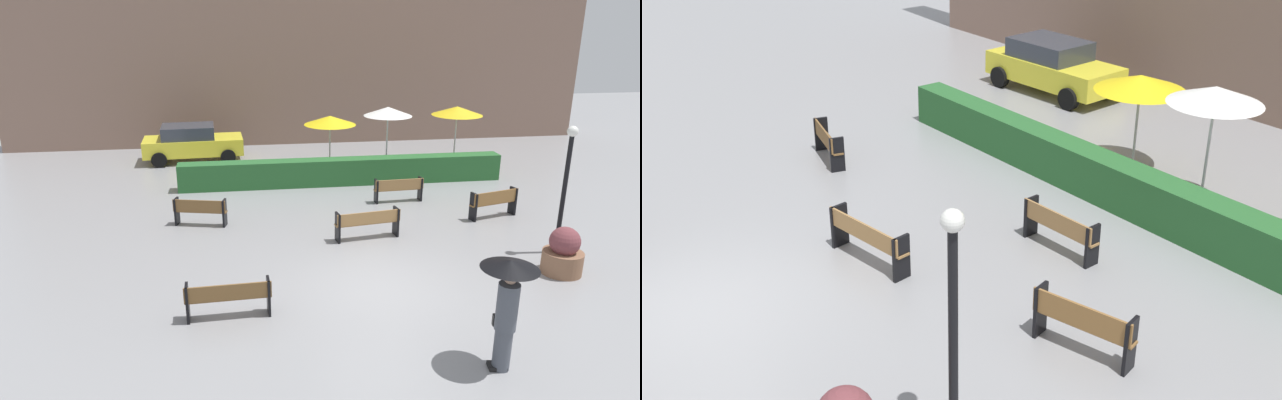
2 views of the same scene
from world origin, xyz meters
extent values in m
plane|color=gray|center=(0.00, 0.00, 0.00)|extent=(60.00, 60.00, 0.00)
cube|color=brown|center=(-3.50, -0.84, 0.46)|extent=(1.83, 0.33, 0.04)
cube|color=brown|center=(-3.49, -0.99, 0.65)|extent=(1.83, 0.11, 0.35)
cube|color=black|center=(-4.35, -0.89, 0.41)|extent=(0.07, 0.36, 0.83)
cube|color=black|center=(-2.65, -0.82, 0.41)|extent=(0.07, 0.36, 0.83)
cube|color=#9E7242|center=(0.39, 3.04, 0.48)|extent=(1.92, 0.53, 0.04)
cube|color=#9E7242|center=(0.41, 2.89, 0.67)|extent=(1.88, 0.31, 0.35)
cube|color=black|center=(-0.49, 2.90, 0.43)|extent=(0.11, 0.37, 0.85)
cube|color=black|center=(1.27, 3.15, 0.43)|extent=(0.11, 0.37, 0.85)
cube|color=olive|center=(4.71, 4.19, 0.47)|extent=(1.66, 0.64, 0.04)
cube|color=olive|center=(4.74, 4.06, 0.70)|extent=(1.62, 0.47, 0.41)
cube|color=black|center=(3.97, 3.97, 0.45)|extent=(0.14, 0.33, 0.90)
cube|color=black|center=(5.46, 4.37, 0.45)|extent=(0.14, 0.33, 0.90)
cube|color=brown|center=(-4.40, 4.80, 0.44)|extent=(1.62, 0.62, 0.04)
cube|color=brown|center=(-4.43, 4.67, 0.65)|extent=(1.58, 0.43, 0.38)
cube|color=black|center=(-5.13, 4.96, 0.42)|extent=(0.14, 0.34, 0.84)
cube|color=black|center=(-3.68, 4.61, 0.42)|extent=(0.14, 0.34, 0.84)
cube|color=#9E7242|center=(2.17, 6.13, 0.44)|extent=(1.70, 0.32, 0.04)
cube|color=#9E7242|center=(2.18, 6.00, 0.64)|extent=(1.69, 0.12, 0.36)
cube|color=black|center=(1.39, 6.08, 0.41)|extent=(0.08, 0.34, 0.82)
cube|color=black|center=(2.96, 6.15, 0.41)|extent=(0.08, 0.34, 0.82)
cylinder|color=#4C515B|center=(1.44, -3.42, 0.41)|extent=(0.32, 0.32, 0.83)
cube|color=black|center=(1.39, -3.41, 0.04)|extent=(0.36, 0.31, 0.08)
cylinder|color=#4C515B|center=(1.44, -3.42, 1.27)|extent=(0.38, 0.38, 0.89)
sphere|color=tan|center=(1.44, -3.42, 1.82)|extent=(0.21, 0.21, 0.21)
cube|color=black|center=(1.46, -3.20, 0.88)|extent=(0.29, 0.15, 0.22)
cylinder|color=black|center=(1.46, -3.32, 1.60)|extent=(0.02, 0.02, 0.90)
cone|color=black|center=(1.46, -3.32, 2.05)|extent=(1.03, 1.03, 0.16)
cylinder|color=brown|center=(4.70, 0.13, 0.29)|extent=(0.98, 0.98, 0.58)
sphere|color=brown|center=(4.70, 0.13, 0.85)|extent=(0.74, 0.74, 0.74)
cylinder|color=black|center=(5.26, 1.34, 1.61)|extent=(0.12, 0.12, 3.22)
sphere|color=white|center=(5.26, 1.34, 3.34)|extent=(0.28, 0.28, 0.28)
cylinder|color=silver|center=(0.43, 10.09, 1.07)|extent=(0.06, 0.06, 2.13)
cone|color=yellow|center=(0.43, 10.09, 2.13)|extent=(2.06, 2.06, 0.35)
cylinder|color=silver|center=(2.66, 9.68, 1.25)|extent=(0.06, 0.06, 2.50)
cone|color=white|center=(2.66, 9.68, 2.50)|extent=(1.91, 1.91, 0.35)
cylinder|color=silver|center=(5.65, 10.06, 1.19)|extent=(0.06, 0.06, 2.39)
cone|color=yellow|center=(5.65, 10.06, 2.39)|extent=(2.06, 2.06, 0.35)
cube|color=#28602D|center=(0.67, 8.40, 0.49)|extent=(12.16, 0.70, 0.99)
cube|color=#846656|center=(0.00, 16.00, 5.52)|extent=(28.00, 1.20, 11.04)
cube|color=yellow|center=(-5.14, 12.78, 0.67)|extent=(4.29, 1.98, 0.70)
cube|color=#333842|center=(-5.34, 12.77, 1.29)|extent=(2.29, 1.73, 0.55)
cylinder|color=black|center=(-3.76, 13.73, 0.32)|extent=(0.65, 0.26, 0.64)
cylinder|color=black|center=(-3.66, 11.99, 0.32)|extent=(0.65, 0.26, 0.64)
cylinder|color=black|center=(-6.61, 13.57, 0.32)|extent=(0.65, 0.26, 0.64)
cylinder|color=black|center=(-6.51, 11.82, 0.32)|extent=(0.65, 0.26, 0.64)
camera|label=1|loc=(-3.08, -11.67, 6.24)|focal=31.60mm
camera|label=2|loc=(11.41, -3.18, 7.21)|focal=43.87mm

